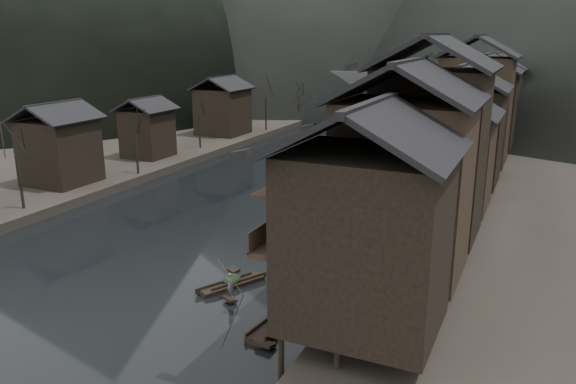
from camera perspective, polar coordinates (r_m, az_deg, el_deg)
The scene contains 12 objects.
water at distance 42.55m, azimuth -12.10°, elevation -6.43°, with size 300.00×300.00×0.00m, color black.
left_bank at distance 93.83m, azimuth -14.85°, elevation 5.97°, with size 40.00×200.00×1.20m, color #2D2823.
stilt_houses at distance 51.19m, azimuth 16.94°, elevation 7.33°, with size 9.00×67.60×16.06m.
left_houses at distance 68.80m, azimuth -16.20°, elevation 6.70°, with size 8.10×53.20×8.73m.
bare_trees at distance 67.67m, azimuth -13.13°, elevation 7.33°, with size 3.78×74.42×7.56m.
moored_sampans at distance 62.66m, azimuth 12.56°, elevation 0.99°, with size 3.22×72.38×0.47m.
midriver_boats at distance 77.03m, azimuth 8.66°, elevation 3.95°, with size 9.95×11.83×0.45m.
stone_bridge at distance 106.55m, azimuth 11.69°, elevation 9.75°, with size 40.00×6.00×9.00m.
hero_sampan at distance 37.03m, azimuth -5.72°, elevation -9.28°, with size 3.02×4.81×0.44m.
cargo_heap at distance 37.00m, azimuth -5.72°, elevation -8.34°, with size 1.10×1.43×0.66m, color black.
boatman at distance 35.03m, azimuth -5.92°, elevation -8.98°, with size 0.57×0.38×1.57m, color slate.
bamboo_pole at distance 33.98m, azimuth -5.74°, elevation -5.29°, with size 0.06×0.06×3.93m, color #8C7A51.
Camera 1 is at (24.14, -31.22, 15.90)m, focal length 35.00 mm.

